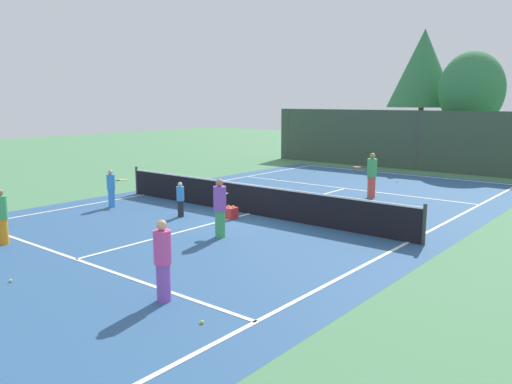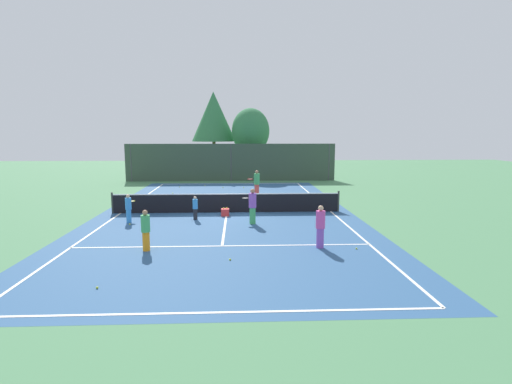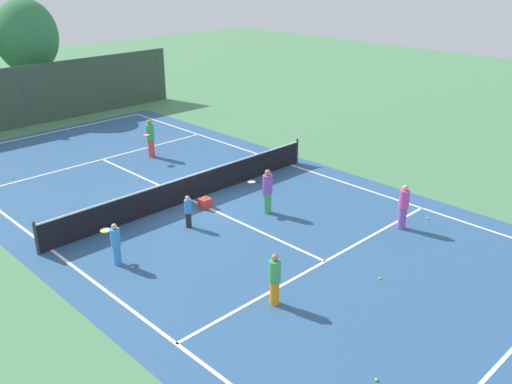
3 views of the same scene
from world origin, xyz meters
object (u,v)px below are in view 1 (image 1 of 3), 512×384
player_4 (220,207)px  tennis_ball_3 (102,209)px  tennis_ball_8 (397,182)px  player_5 (2,216)px  tennis_ball_2 (11,281)px  tennis_ball_10 (421,235)px  player_2 (180,199)px  tennis_ball_1 (297,198)px  tennis_ball_4 (314,171)px  tennis_ball_5 (278,178)px  tennis_ball_6 (202,322)px  tennis_ball_7 (368,178)px  ball_crate (230,213)px  player_1 (112,188)px  tennis_ball_0 (352,173)px  player_0 (372,175)px  player_3 (163,260)px

player_4 → tennis_ball_3: bearing=179.8°
tennis_ball_8 → player_5: bearing=-102.7°
tennis_ball_2 → tennis_ball_10: 10.36m
player_2 → tennis_ball_1: 5.01m
player_5 → tennis_ball_2: player_5 is taller
player_4 → tennis_ball_10: size_ratio=24.61×
tennis_ball_4 → tennis_ball_8: same height
tennis_ball_1 → tennis_ball_4: same height
tennis_ball_1 → tennis_ball_4: bearing=117.8°
tennis_ball_8 → player_4: bearing=-88.9°
tennis_ball_5 → tennis_ball_10: bearing=-32.3°
tennis_ball_1 → tennis_ball_10: (5.74, -2.24, 0.00)m
tennis_ball_6 → tennis_ball_7: (-5.39, 16.55, 0.00)m
ball_crate → tennis_ball_4: size_ratio=6.45×
player_5 → tennis_ball_4: bearing=94.1°
tennis_ball_4 → tennis_ball_5: bearing=-90.1°
player_1 → tennis_ball_4: player_1 is taller
player_2 → player_4: size_ratio=0.70×
tennis_ball_2 → tennis_ball_4: bearing=103.1°
tennis_ball_2 → tennis_ball_1: bearing=92.9°
player_2 → tennis_ball_0: (-0.54, 12.39, -0.55)m
player_1 → tennis_ball_0: 13.12m
tennis_ball_1 → tennis_ball_5: 5.18m
player_0 → tennis_ball_8: (-0.79, 4.23, -0.86)m
player_2 → tennis_ball_10: (6.95, 2.60, -0.55)m
player_2 → tennis_ball_8: (2.47, 11.12, -0.55)m
player_3 → tennis_ball_1: 10.61m
player_4 → ball_crate: 2.36m
tennis_ball_2 → tennis_ball_7: (-0.88, 17.64, 0.00)m
tennis_ball_6 → tennis_ball_10: size_ratio=1.00×
tennis_ball_3 → ball_crate: bearing=23.3°
player_4 → tennis_ball_7: bearing=98.3°
player_5 → tennis_ball_2: bearing=-22.8°
player_5 → tennis_ball_5: size_ratio=22.24×
player_0 → ball_crate: bearing=-107.1°
player_2 → player_4: player_4 is taller
tennis_ball_2 → tennis_ball_3: same height
player_0 → tennis_ball_1: size_ratio=26.32×
player_2 → tennis_ball_10: size_ratio=17.25×
player_0 → player_1: player_0 is taller
tennis_ball_10 → tennis_ball_1: bearing=158.7°
tennis_ball_1 → tennis_ball_8: 6.41m
tennis_ball_4 → tennis_ball_3: bearing=-92.0°
player_2 → tennis_ball_7: size_ratio=17.25×
tennis_ball_3 → tennis_ball_4: bearing=88.0°
player_3 → tennis_ball_8: size_ratio=23.67×
tennis_ball_1 → tennis_ball_4: 7.79m
tennis_ball_5 → tennis_ball_7: 4.31m
player_0 → tennis_ball_7: bearing=118.4°
tennis_ball_5 → tennis_ball_10: 11.09m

